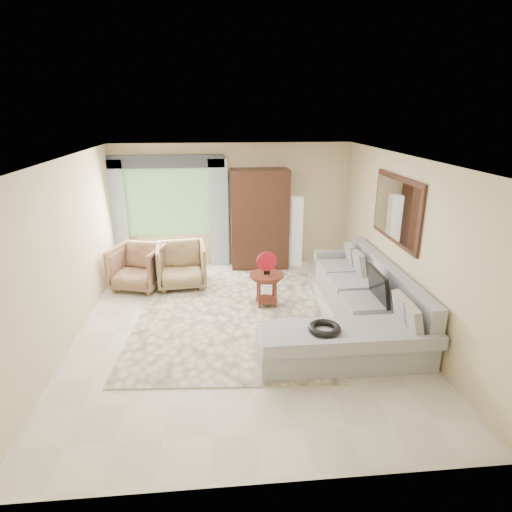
{
  "coord_description": "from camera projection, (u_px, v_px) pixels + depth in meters",
  "views": [
    {
      "loc": [
        -0.35,
        -5.99,
        3.23
      ],
      "look_at": [
        0.25,
        0.35,
        1.05
      ],
      "focal_mm": 30.0,
      "sensor_mm": 36.0,
      "label": 1
    }
  ],
  "objects": [
    {
      "name": "valance",
      "position": [
        165.0,
        161.0,
        8.6
      ],
      "size": [
        2.4,
        0.12,
        0.26
      ],
      "primitive_type": "cube",
      "color": "#1E232D",
      "rests_on": "wall_back"
    },
    {
      "name": "armoire",
      "position": [
        260.0,
        219.0,
        8.99
      ],
      "size": [
        1.2,
        0.55,
        2.1
      ],
      "primitive_type": "cube",
      "color": "#331A11",
      "rests_on": "ground"
    },
    {
      "name": "floor_lamp",
      "position": [
        296.0,
        231.0,
        9.22
      ],
      "size": [
        0.24,
        0.24,
        1.5
      ],
      "primitive_type": "cube",
      "color": "silver",
      "rests_on": "ground"
    },
    {
      "name": "potted_plant",
      "position": [
        133.0,
        261.0,
        8.87
      ],
      "size": [
        0.58,
        0.54,
        0.53
      ],
      "primitive_type": "imported",
      "rotation": [
        0.0,
        0.0,
        -0.3
      ],
      "color": "#999999",
      "rests_on": "ground"
    },
    {
      "name": "curtain_right",
      "position": [
        219.0,
        214.0,
        9.03
      ],
      "size": [
        0.4,
        0.08,
        2.3
      ],
      "primitive_type": "cube",
      "color": "#9EB7CC",
      "rests_on": "ground"
    },
    {
      "name": "tv_screen",
      "position": [
        378.0,
        286.0,
        6.45
      ],
      "size": [
        0.14,
        0.74,
        0.48
      ],
      "primitive_type": "cube",
      "rotation": [
        0.0,
        -0.17,
        0.0
      ],
      "color": "black",
      "rests_on": "sectional_sofa"
    },
    {
      "name": "armchair_right",
      "position": [
        181.0,
        265.0,
        8.16
      ],
      "size": [
        0.98,
        1.0,
        0.84
      ],
      "primitive_type": "imported",
      "rotation": [
        0.0,
        0.0,
        0.09
      ],
      "color": "#998053",
      "rests_on": "ground"
    },
    {
      "name": "garden_hose",
      "position": [
        324.0,
        328.0,
        5.55
      ],
      "size": [
        0.43,
        0.43,
        0.09
      ],
      "primitive_type": "torus",
      "color": "black",
      "rests_on": "sectional_sofa"
    },
    {
      "name": "ground",
      "position": [
        242.0,
        327.0,
        6.72
      ],
      "size": [
        6.0,
        6.0,
        0.0
      ],
      "primitive_type": "plane",
      "color": "silver",
      "rests_on": "ground"
    },
    {
      "name": "area_rug",
      "position": [
        231.0,
        314.0,
        7.12
      ],
      "size": [
        3.27,
        4.2,
        0.02
      ],
      "primitive_type": "cube",
      "rotation": [
        0.0,
        0.0,
        -0.07
      ],
      "color": "#F8EAC4",
      "rests_on": "ground"
    },
    {
      "name": "wall_mirror",
      "position": [
        396.0,
        210.0,
        6.7
      ],
      "size": [
        0.05,
        1.7,
        1.05
      ],
      "color": "black",
      "rests_on": "wall_right"
    },
    {
      "name": "red_disc",
      "position": [
        267.0,
        261.0,
        7.19
      ],
      "size": [
        0.34,
        0.05,
        0.34
      ],
      "primitive_type": "cylinder",
      "rotation": [
        1.57,
        0.0,
        0.06
      ],
      "color": "#B41220",
      "rests_on": "coffee_table"
    },
    {
      "name": "armchair_left",
      "position": [
        138.0,
        267.0,
        8.09
      ],
      "size": [
        1.11,
        1.13,
        0.83
      ],
      "primitive_type": "imported",
      "rotation": [
        0.0,
        0.0,
        -0.3
      ],
      "color": "#966F52",
      "rests_on": "ground"
    },
    {
      "name": "sectional_sofa",
      "position": [
        358.0,
        311.0,
        6.62
      ],
      "size": [
        2.3,
        3.46,
        0.9
      ],
      "color": "#A2A3AA",
      "rests_on": "ground"
    },
    {
      "name": "curtain_left",
      "position": [
        117.0,
        216.0,
        8.85
      ],
      "size": [
        0.4,
        0.08,
        2.3
      ],
      "primitive_type": "cube",
      "color": "#9EB7CC",
      "rests_on": "ground"
    },
    {
      "name": "coffee_table",
      "position": [
        267.0,
        289.0,
        7.36
      ],
      "size": [
        0.59,
        0.59,
        0.59
      ],
      "rotation": [
        0.0,
        0.0,
        0.19
      ],
      "color": "#542616",
      "rests_on": "ground"
    },
    {
      "name": "window",
      "position": [
        168.0,
        202.0,
        8.94
      ],
      "size": [
        1.8,
        0.04,
        1.4
      ],
      "primitive_type": "cube",
      "color": "#669E59",
      "rests_on": "wall_back"
    }
  ]
}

